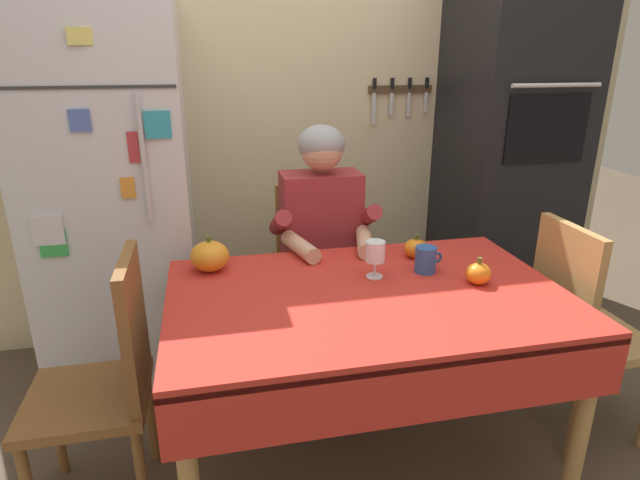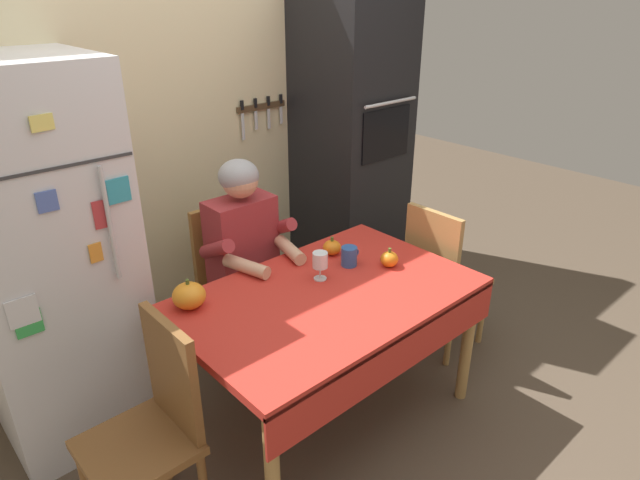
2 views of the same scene
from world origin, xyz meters
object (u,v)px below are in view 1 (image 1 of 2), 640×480
refrigerator (115,200)px  chair_behind_person (316,269)px  seated_person (324,239)px  chair_right_side (580,323)px  chair_left_side (109,376)px  coffee_mug (426,259)px  pumpkin_small (478,273)px  wall_oven (508,150)px  wine_glass (375,253)px  dining_table (369,316)px  pumpkin_medium (210,256)px  pumpkin_large (416,248)px

refrigerator → chair_behind_person: size_ratio=1.94×
seated_person → chair_right_side: seated_person is taller
chair_behind_person → chair_left_side: size_ratio=1.00×
coffee_mug → pumpkin_small: (0.14, -0.14, -0.01)m
wall_oven → coffee_mug: wall_oven is taller
chair_behind_person → chair_right_side: size_ratio=1.00×
wine_glass → pumpkin_small: size_ratio=1.41×
chair_left_side → dining_table: bearing=-2.4°
pumpkin_medium → chair_right_side: bearing=-12.5°
pumpkin_large → pumpkin_medium: bearing=177.2°
pumpkin_medium → wall_oven: bearing=20.1°
chair_right_side → seated_person: bearing=147.9°
wall_oven → chair_right_side: size_ratio=2.26×
pumpkin_large → pumpkin_medium: (-0.83, 0.04, 0.02)m
refrigerator → wall_oven: size_ratio=0.86×
wall_oven → pumpkin_large: bearing=-140.6°
dining_table → wine_glass: bearing=66.0°
wall_oven → seated_person: (-1.08, -0.32, -0.31)m
wall_oven → chair_right_side: (-0.15, -0.90, -0.54)m
refrigerator → dining_table: bearing=-42.9°
pumpkin_large → chair_left_side: bearing=-167.6°
chair_right_side → wine_glass: 0.91m
coffee_mug → pumpkin_large: bearing=82.3°
chair_right_side → chair_left_side: (-1.80, 0.02, 0.00)m
chair_right_side → pumpkin_large: bearing=155.5°
wine_glass → pumpkin_small: wine_glass is taller
wall_oven → refrigerator: bearing=-178.9°
chair_right_side → pumpkin_large: size_ratio=9.31×
chair_right_side → refrigerator: bearing=155.0°
coffee_mug → chair_left_side: bearing=-174.6°
refrigerator → chair_behind_person: refrigerator is taller
coffee_mug → pumpkin_large: 0.15m
refrigerator → chair_left_side: 0.93m
chair_left_side → wine_glass: bearing=6.1°
wall_oven → chair_behind_person: wall_oven is taller
wine_glass → pumpkin_large: 0.28m
chair_behind_person → chair_left_side: (-0.87, -0.75, 0.00)m
pumpkin_small → wine_glass: bearing=158.8°
pumpkin_medium → pumpkin_small: 1.01m
pumpkin_small → chair_right_side: bearing=2.0°
dining_table → pumpkin_small: (0.41, 0.00, 0.12)m
seated_person → chair_behind_person: bearing=90.0°
dining_table → wine_glass: size_ratio=9.78×
seated_person → pumpkin_small: (0.44, -0.60, 0.04)m
chair_behind_person → pumpkin_small: size_ratio=9.19×
dining_table → pumpkin_small: 0.43m
wall_oven → dining_table: bearing=-138.7°
wine_glass → pumpkin_large: bearing=34.7°
pumpkin_small → wall_oven: bearing=55.3°
chair_right_side → chair_left_side: size_ratio=1.00×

